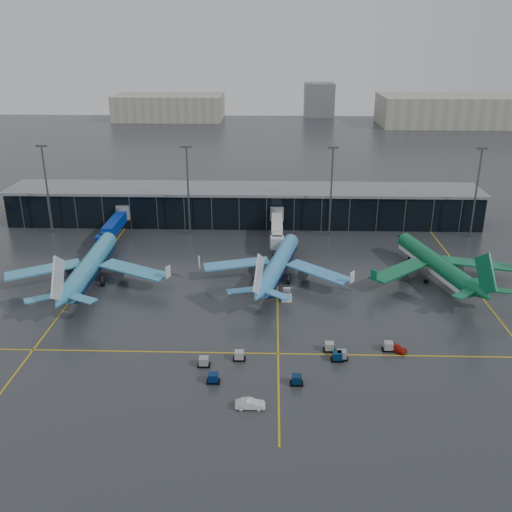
{
  "coord_description": "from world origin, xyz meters",
  "views": [
    {
      "loc": [
        8.63,
        -104.7,
        54.41
      ],
      "look_at": [
        5.0,
        18.0,
        6.0
      ],
      "focal_mm": 40.0,
      "sensor_mm": 36.0,
      "label": 1
    }
  ],
  "objects_px": {
    "airliner_aer_lingus": "(436,253)",
    "baggage_carts": "(295,360)",
    "service_van_white": "(250,404)",
    "mobile_airstair": "(287,296)",
    "service_van_red": "(396,348)",
    "airliner_klm_near": "(278,254)",
    "airliner_arkefly": "(89,255)"
  },
  "relations": [
    {
      "from": "baggage_carts",
      "to": "service_van_white",
      "type": "relative_size",
      "value": 7.59
    },
    {
      "from": "mobile_airstair",
      "to": "airliner_aer_lingus",
      "type": "bearing_deg",
      "value": 18.85
    },
    {
      "from": "airliner_arkefly",
      "to": "baggage_carts",
      "type": "distance_m",
      "value": 57.44
    },
    {
      "from": "airliner_arkefly",
      "to": "baggage_carts",
      "type": "bearing_deg",
      "value": -37.3
    },
    {
      "from": "airliner_aer_lingus",
      "to": "baggage_carts",
      "type": "height_order",
      "value": "airliner_aer_lingus"
    },
    {
      "from": "airliner_klm_near",
      "to": "baggage_carts",
      "type": "xyz_separation_m",
      "value": [
        2.72,
        -36.61,
        -5.68
      ]
    },
    {
      "from": "airliner_arkefly",
      "to": "mobile_airstair",
      "type": "height_order",
      "value": "airliner_arkefly"
    },
    {
      "from": "airliner_arkefly",
      "to": "service_van_white",
      "type": "height_order",
      "value": "airliner_arkefly"
    },
    {
      "from": "service_van_white",
      "to": "mobile_airstair",
      "type": "bearing_deg",
      "value": -10.26
    },
    {
      "from": "airliner_klm_near",
      "to": "service_van_red",
      "type": "height_order",
      "value": "airliner_klm_near"
    },
    {
      "from": "mobile_airstair",
      "to": "service_van_red",
      "type": "distance_m",
      "value": 28.69
    },
    {
      "from": "airliner_klm_near",
      "to": "airliner_aer_lingus",
      "type": "xyz_separation_m",
      "value": [
        36.65,
        1.56,
        0.06
      ]
    },
    {
      "from": "airliner_arkefly",
      "to": "airliner_klm_near",
      "type": "xyz_separation_m",
      "value": [
        43.38,
        2.88,
        -0.47
      ]
    },
    {
      "from": "airliner_klm_near",
      "to": "baggage_carts",
      "type": "distance_m",
      "value": 37.14
    },
    {
      "from": "airliner_aer_lingus",
      "to": "mobile_airstair",
      "type": "bearing_deg",
      "value": -174.96
    },
    {
      "from": "airliner_arkefly",
      "to": "service_van_red",
      "type": "relative_size",
      "value": 10.75
    },
    {
      "from": "baggage_carts",
      "to": "mobile_airstair",
      "type": "bearing_deg",
      "value": 92.03
    },
    {
      "from": "airliner_aer_lingus",
      "to": "airliner_klm_near",
      "type": "bearing_deg",
      "value": 168.21
    },
    {
      "from": "service_van_red",
      "to": "service_van_white",
      "type": "height_order",
      "value": "service_van_white"
    },
    {
      "from": "mobile_airstair",
      "to": "service_van_white",
      "type": "relative_size",
      "value": 0.74
    },
    {
      "from": "baggage_carts",
      "to": "service_van_white",
      "type": "distance_m",
      "value": 14.85
    },
    {
      "from": "airliner_klm_near",
      "to": "mobile_airstair",
      "type": "relative_size",
      "value": 12.16
    },
    {
      "from": "airliner_klm_near",
      "to": "airliner_aer_lingus",
      "type": "bearing_deg",
      "value": 15.07
    },
    {
      "from": "airliner_klm_near",
      "to": "mobile_airstair",
      "type": "bearing_deg",
      "value": -67.76
    },
    {
      "from": "airliner_aer_lingus",
      "to": "service_van_white",
      "type": "bearing_deg",
      "value": -143.2
    },
    {
      "from": "mobile_airstair",
      "to": "airliner_arkefly",
      "type": "bearing_deg",
      "value": 169.86
    },
    {
      "from": "baggage_carts",
      "to": "airliner_klm_near",
      "type": "bearing_deg",
      "value": 94.25
    },
    {
      "from": "baggage_carts",
      "to": "mobile_airstair",
      "type": "height_order",
      "value": "mobile_airstair"
    },
    {
      "from": "airliner_aer_lingus",
      "to": "service_van_red",
      "type": "height_order",
      "value": "airliner_aer_lingus"
    },
    {
      "from": "airliner_aer_lingus",
      "to": "baggage_carts",
      "type": "relative_size",
      "value": 1.2
    },
    {
      "from": "baggage_carts",
      "to": "service_van_red",
      "type": "xyz_separation_m",
      "value": [
        18.52,
        4.88,
        -0.05
      ]
    },
    {
      "from": "airliner_aer_lingus",
      "to": "service_van_white",
      "type": "relative_size",
      "value": 9.08
    }
  ]
}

